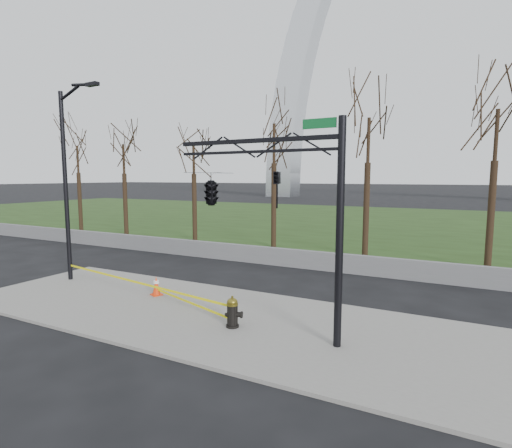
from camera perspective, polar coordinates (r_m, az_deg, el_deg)
The scene contains 11 objects.
ground at distance 13.48m, azimuth -7.15°, elevation -12.88°, with size 500.00×500.00×0.00m, color black.
sidewalk at distance 13.46m, azimuth -7.15°, elevation -12.68°, with size 18.00×6.00×0.10m, color slate.
grass_strip at distance 41.32m, azimuth 17.12°, elevation 0.20°, with size 120.00×40.00×0.06m, color #213513.
guardrail at distance 20.21m, azimuth 5.83°, elevation -4.90°, with size 60.00×0.30×0.90m, color #59595B.
gateway_arch at distance 90.19m, azimuth 23.56°, elevation 24.26°, with size 66.00×6.00×65.00m, color silver, non-canonical shape.
tree_row at distance 22.92m, azimuth 15.63°, elevation 5.56°, with size 51.09×4.00×8.29m.
fire_hydrant at distance 12.11m, azimuth -3.30°, elevation -12.46°, with size 0.59×0.38×0.94m.
traffic_cone at distance 15.64m, azimuth -13.96°, elevation -8.50°, with size 0.49×0.49×0.72m.
street_light at distance 18.61m, azimuth -25.10°, elevation 6.66°, with size 2.39×0.32×8.21m.
traffic_signal_mast at distance 11.71m, azimuth -3.36°, elevation 4.94°, with size 5.10×2.50×6.00m.
caution_tape at distance 14.83m, azimuth -14.49°, elevation -8.82°, with size 9.08×1.58×0.47m.
Camera 1 is at (7.24, -10.43, 4.51)m, focal length 28.20 mm.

